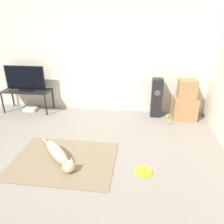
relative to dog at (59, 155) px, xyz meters
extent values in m
plane|color=gray|center=(0.15, 0.13, -0.11)|extent=(12.00, 12.00, 0.00)
cube|color=silver|center=(0.15, 2.23, 1.16)|extent=(8.00, 0.06, 2.55)
cube|color=#847056|center=(0.07, 0.02, -0.11)|extent=(1.62, 1.22, 0.01)
ellipsoid|color=beige|center=(-0.06, 0.06, 0.00)|extent=(0.66, 0.68, 0.21)
sphere|color=beige|center=(0.24, -0.26, -0.01)|extent=(0.19, 0.19, 0.19)
cone|color=beige|center=(0.28, -0.23, 0.10)|extent=(0.06, 0.06, 0.08)
cone|color=beige|center=(0.21, -0.30, 0.10)|extent=(0.06, 0.06, 0.08)
cylinder|color=beige|center=(-0.40, 0.43, -0.06)|extent=(0.20, 0.21, 0.03)
cylinder|color=yellow|center=(1.33, -0.11, -0.11)|extent=(0.26, 0.26, 0.02)
torus|color=yellow|center=(1.33, -0.11, -0.10)|extent=(0.26, 0.26, 0.02)
cube|color=#A87A4C|center=(2.23, 1.92, 0.12)|extent=(0.50, 0.43, 0.48)
cube|color=#A87A4C|center=(2.23, 1.93, 0.57)|extent=(0.38, 0.33, 0.41)
cube|color=black|center=(1.60, 1.97, 0.32)|extent=(0.24, 0.24, 0.87)
cylinder|color=#4C4C51|center=(1.60, 1.85, 0.48)|extent=(0.13, 0.00, 0.13)
cube|color=black|center=(-1.44, 1.89, 0.39)|extent=(1.12, 0.49, 0.02)
cylinder|color=black|center=(-1.97, 1.67, 0.13)|extent=(0.04, 0.04, 0.50)
cylinder|color=black|center=(-0.91, 1.67, 0.13)|extent=(0.04, 0.04, 0.50)
cylinder|color=black|center=(-1.97, 2.11, 0.13)|extent=(0.04, 0.04, 0.50)
cylinder|color=black|center=(-0.91, 2.11, 0.13)|extent=(0.04, 0.04, 0.50)
cube|color=black|center=(-1.44, 1.89, 0.41)|extent=(0.33, 0.20, 0.02)
cube|color=black|center=(-1.44, 1.90, 0.70)|extent=(0.94, 0.04, 0.55)
cube|color=black|center=(-1.44, 1.88, 0.70)|extent=(0.86, 0.01, 0.50)
sphere|color=#C6E033|center=(1.87, 1.59, -0.08)|extent=(0.07, 0.07, 0.07)
sphere|color=#C6E033|center=(1.88, 1.89, -0.08)|extent=(0.07, 0.07, 0.07)
cube|color=white|center=(-1.42, 1.90, -0.08)|extent=(0.30, 0.25, 0.07)
camera|label=1|loc=(1.21, -2.75, 1.99)|focal=35.00mm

